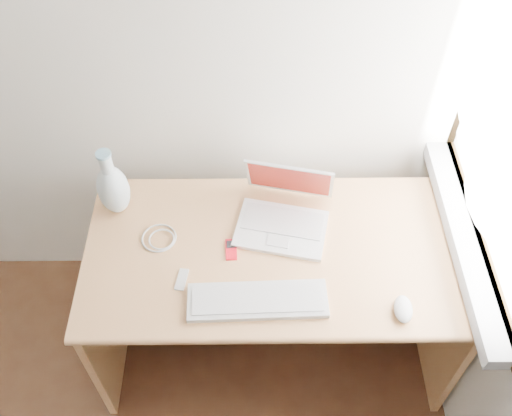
{
  "coord_description": "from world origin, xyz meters",
  "views": [
    {
      "loc": [
        0.95,
        0.11,
        2.41
      ],
      "look_at": [
        0.96,
        1.35,
        0.9
      ],
      "focal_mm": 40.0,
      "sensor_mm": 36.0,
      "label": 1
    }
  ],
  "objects_px": {
    "desk": "(274,263)",
    "external_keyboard": "(258,300)",
    "laptop": "(281,212)",
    "vase": "(113,188)"
  },
  "relations": [
    {
      "from": "desk",
      "to": "external_keyboard",
      "type": "xyz_separation_m",
      "value": [
        -0.07,
        -0.3,
        0.22
      ]
    },
    {
      "from": "desk",
      "to": "external_keyboard",
      "type": "relative_size",
      "value": 2.93
    },
    {
      "from": "external_keyboard",
      "to": "laptop",
      "type": "bearing_deg",
      "value": 73.6
    },
    {
      "from": "laptop",
      "to": "vase",
      "type": "bearing_deg",
      "value": -173.5
    },
    {
      "from": "desk",
      "to": "vase",
      "type": "distance_m",
      "value": 0.69
    },
    {
      "from": "external_keyboard",
      "to": "vase",
      "type": "distance_m",
      "value": 0.67
    },
    {
      "from": "laptop",
      "to": "external_keyboard",
      "type": "distance_m",
      "value": 0.36
    },
    {
      "from": "desk",
      "to": "laptop",
      "type": "xyz_separation_m",
      "value": [
        0.02,
        0.05,
        0.26
      ]
    },
    {
      "from": "laptop",
      "to": "external_keyboard",
      "type": "height_order",
      "value": "laptop"
    },
    {
      "from": "desk",
      "to": "laptop",
      "type": "distance_m",
      "value": 0.27
    }
  ]
}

